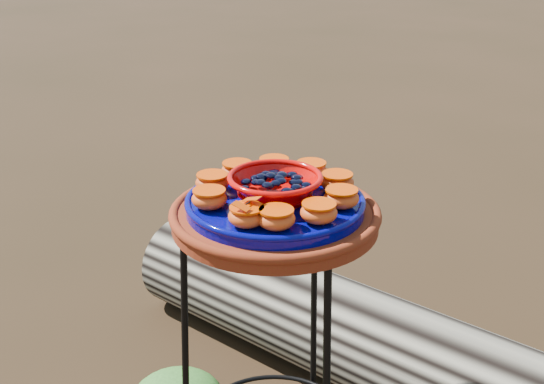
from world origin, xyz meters
The scene contains 18 objects.
plant_stand centered at (0.00, 0.00, 0.35)m, with size 0.44×0.44×0.70m, color black, non-canonical shape.
terracotta_saucer centered at (0.00, 0.00, 0.72)m, with size 0.44×0.44×0.04m, color #622D0B.
cobalt_plate centered at (0.00, 0.00, 0.75)m, with size 0.37×0.37×0.02m, color #000537.
red_bowl centered at (0.00, 0.00, 0.79)m, with size 0.19×0.19×0.05m, color #C30603, non-canonical shape.
glass_gems centered at (0.00, 0.00, 0.82)m, with size 0.15×0.15×0.02m, color black, non-canonical shape.
orange_half_0 centered at (0.02, -0.14, 0.78)m, with size 0.07×0.07×0.04m, color red.
orange_half_1 centered at (0.07, -0.12, 0.78)m, with size 0.07×0.07×0.04m, color red.
orange_half_2 centered at (0.13, -0.06, 0.78)m, with size 0.07×0.07×0.04m, color red.
orange_half_3 centered at (0.14, 0.03, 0.78)m, with size 0.07×0.07×0.04m, color red.
orange_half_4 centered at (0.09, 0.10, 0.78)m, with size 0.07×0.07×0.04m, color red.
orange_half_5 centered at (0.02, 0.14, 0.78)m, with size 0.07×0.07×0.04m, color red.
orange_half_6 centered at (-0.07, 0.12, 0.78)m, with size 0.07×0.07×0.04m, color red.
orange_half_7 centered at (-0.13, 0.06, 0.78)m, with size 0.07×0.07×0.04m, color red.
orange_half_8 centered at (-0.14, -0.03, 0.78)m, with size 0.07×0.07×0.04m, color red.
orange_half_9 centered at (-0.09, -0.10, 0.78)m, with size 0.07×0.07×0.04m, color red.
butterfly centered at (0.02, -0.14, 0.81)m, with size 0.07×0.05×0.01m, color #C03300, non-canonical shape.
driftwood_log centered at (0.06, 0.45, 0.15)m, with size 1.63×0.43×0.30m, color black, non-canonical shape.
foliage_back centered at (-0.12, 0.62, 0.08)m, with size 0.33×0.33×0.16m, color #274E1B.
Camera 1 is at (0.63, -1.14, 1.32)m, focal length 45.00 mm.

